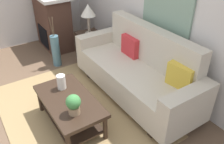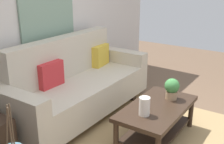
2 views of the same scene
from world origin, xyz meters
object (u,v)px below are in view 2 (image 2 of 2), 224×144
at_px(throw_pillow_crimson, 51,74).
at_px(framed_painting, 48,12).
at_px(coffee_table, 157,115).
at_px(tabletop_vase, 144,106).
at_px(throw_pillow_mustard, 100,55).
at_px(couch, 77,86).
at_px(potted_plant_tabletop, 172,88).

relative_size(throw_pillow_crimson, framed_painting, 0.38).
bearing_deg(coffee_table, framed_painting, 91.68).
bearing_deg(tabletop_vase, throw_pillow_mustard, 53.61).
distance_m(throw_pillow_mustard, coffee_table, 1.50).
distance_m(couch, potted_plant_tabletop, 1.28).
distance_m(couch, tabletop_vase, 1.17).
relative_size(throw_pillow_mustard, potted_plant_tabletop, 1.37).
height_order(throw_pillow_crimson, coffee_table, throw_pillow_crimson).
relative_size(coffee_table, potted_plant_tabletop, 4.20).
relative_size(coffee_table, tabletop_vase, 5.35).
distance_m(throw_pillow_mustard, framed_painting, 1.07).
distance_m(tabletop_vase, potted_plant_tabletop, 0.56).
bearing_deg(throw_pillow_mustard, coffee_table, -117.06).
xyz_separation_m(throw_pillow_crimson, tabletop_vase, (0.13, -1.27, -0.15)).
relative_size(throw_pillow_mustard, framed_painting, 0.38).
xyz_separation_m(couch, throw_pillow_crimson, (-0.36, 0.13, 0.25)).
height_order(throw_pillow_mustard, potted_plant_tabletop, throw_pillow_mustard).
bearing_deg(potted_plant_tabletop, throw_pillow_mustard, 74.26).
bearing_deg(throw_pillow_crimson, coffee_table, -72.73).
xyz_separation_m(tabletop_vase, potted_plant_tabletop, (0.56, -0.08, 0.04)).
xyz_separation_m(couch, throw_pillow_mustard, (0.71, 0.13, 0.25)).
height_order(couch, tabletop_vase, couch).
relative_size(throw_pillow_crimson, tabletop_vase, 1.75).
bearing_deg(potted_plant_tabletop, coffee_table, 169.42).
height_order(throw_pillow_crimson, framed_painting, framed_painting).
bearing_deg(framed_painting, throw_pillow_mustard, -25.64).
relative_size(couch, throw_pillow_mustard, 6.30).
xyz_separation_m(tabletop_vase, framed_painting, (0.23, 1.61, 0.87)).
bearing_deg(framed_painting, potted_plant_tabletop, -78.95).
bearing_deg(couch, tabletop_vase, -101.17).
height_order(coffee_table, potted_plant_tabletop, potted_plant_tabletop).
height_order(throw_pillow_crimson, tabletop_vase, throw_pillow_crimson).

